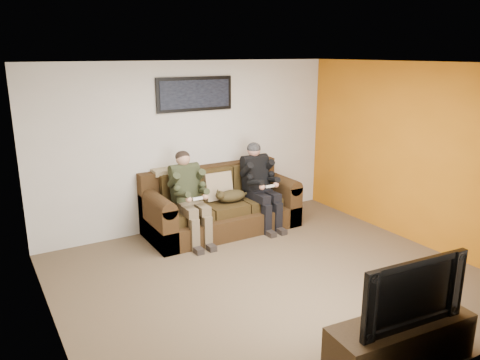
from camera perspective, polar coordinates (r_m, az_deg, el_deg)
floor at (r=5.96m, az=3.79°, el=-11.86°), size 5.00×5.00×0.00m
ceiling at (r=5.30m, az=4.30°, el=13.98°), size 5.00×5.00×0.00m
wall_back at (r=7.40m, az=-5.89°, el=4.20°), size 5.00×0.00×5.00m
wall_front at (r=3.95m, az=22.97°, el=-7.09°), size 5.00×0.00×5.00m
wall_left at (r=4.61m, az=-22.57°, el=-3.86°), size 0.00×4.50×4.50m
wall_right at (r=7.18m, az=20.75°, el=2.92°), size 0.00×4.50×4.50m
accent_wall_right at (r=7.17m, az=20.69°, el=2.91°), size 0.00×4.50×4.50m
sofa at (r=7.39m, az=-2.51°, el=-3.24°), size 2.37×1.02×0.97m
throw_pillow at (r=7.34m, az=-2.70°, el=-0.75°), size 0.45×0.22×0.45m
throw_blanket at (r=7.19m, az=-8.74°, el=1.07°), size 0.48×0.24×0.09m
person_left at (r=6.85m, az=-6.27°, el=-1.42°), size 0.51×0.87×1.33m
person_right at (r=7.41m, az=2.36°, el=-0.01°), size 0.51×0.86×1.34m
cat at (r=7.22m, az=-1.14°, el=-1.94°), size 0.66×0.26×0.24m
framed_poster at (r=7.29m, az=-5.52°, el=10.39°), size 1.25×0.05×0.52m
tv_stand at (r=4.65m, az=18.90°, el=-18.23°), size 1.42×0.56×0.43m
television at (r=4.38m, az=19.52°, el=-12.39°), size 1.10×0.24×0.63m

